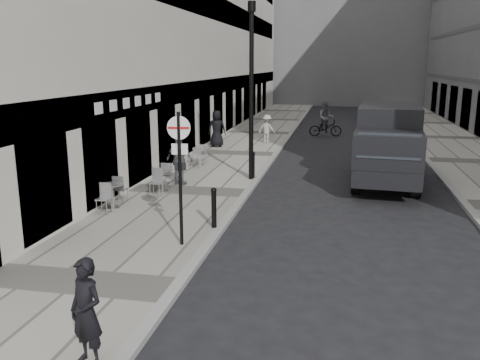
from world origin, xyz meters
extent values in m
cube|color=#A29D92|center=(-2.00, 18.00, 0.06)|extent=(4.00, 60.00, 0.12)
cube|color=#A29D92|center=(9.00, 18.00, 0.06)|extent=(4.00, 60.00, 0.12)
cube|color=slate|center=(1.50, 56.00, 11.00)|extent=(24.00, 16.00, 22.00)
imported|color=black|center=(-0.40, 0.10, 0.93)|extent=(0.69, 0.59, 1.62)
cylinder|color=black|center=(-0.60, 5.16, 1.72)|extent=(0.08, 0.08, 3.20)
cylinder|color=white|center=(-0.60, 5.16, 2.95)|extent=(0.55, 0.08, 0.55)
cube|color=#B21414|center=(-0.60, 5.14, 2.95)|extent=(0.50, 0.06, 0.05)
cube|color=white|center=(-0.60, 5.19, 2.45)|extent=(0.38, 0.06, 0.26)
cylinder|color=black|center=(-0.20, 12.50, 3.21)|extent=(0.16, 0.16, 6.18)
cylinder|color=black|center=(-0.20, 12.50, 6.35)|extent=(0.29, 0.29, 0.36)
cylinder|color=black|center=(-0.15, 12.67, 0.60)|extent=(0.13, 0.13, 0.95)
cylinder|color=black|center=(-0.15, 6.57, 0.63)|extent=(0.14, 0.14, 1.02)
cylinder|color=black|center=(3.67, 11.47, 0.45)|extent=(0.38, 0.91, 0.89)
cylinder|color=black|center=(5.62, 11.31, 0.45)|extent=(0.38, 0.91, 0.89)
cylinder|color=black|center=(3.98, 15.25, 0.45)|extent=(0.38, 0.91, 0.89)
cylinder|color=black|center=(5.93, 15.08, 0.45)|extent=(0.38, 0.91, 0.89)
cube|color=black|center=(4.88, 14.28, 1.73)|extent=(2.55, 4.18, 2.23)
cube|color=black|center=(4.63, 11.28, 1.39)|extent=(2.38, 2.18, 1.56)
cube|color=#1E2328|center=(4.57, 10.45, 1.84)|extent=(1.97, 0.55, 0.82)
imported|color=black|center=(2.14, 25.51, 0.52)|extent=(2.03, 0.92, 1.03)
imported|color=slate|center=(2.14, 25.51, 1.14)|extent=(1.03, 0.85, 1.94)
imported|color=#545459|center=(-2.52, 11.03, 1.04)|extent=(1.16, 0.73, 1.84)
imported|color=#B6B3A8|center=(-0.89, 21.39, 0.89)|extent=(1.11, 0.80, 1.55)
imported|color=black|center=(-3.28, 19.64, 1.07)|extent=(1.00, 0.73, 1.90)
cylinder|color=#B1B1B3|center=(-3.60, 7.77, 0.13)|extent=(0.43, 0.43, 0.03)
cylinder|color=#B1B1B3|center=(-3.60, 7.77, 0.49)|extent=(0.06, 0.06, 0.73)
cylinder|color=#B1B1B3|center=(-3.60, 7.77, 0.86)|extent=(0.69, 0.69, 0.03)
cylinder|color=silver|center=(-2.80, 14.66, 0.13)|extent=(0.41, 0.41, 0.03)
cylinder|color=silver|center=(-2.80, 14.66, 0.47)|extent=(0.06, 0.06, 0.68)
cylinder|color=silver|center=(-2.80, 14.66, 0.81)|extent=(0.65, 0.65, 0.03)
cylinder|color=#B5B5B7|center=(-2.83, 10.01, 0.14)|extent=(0.44, 0.44, 0.03)
cylinder|color=#B5B5B7|center=(-2.83, 10.01, 0.50)|extent=(0.06, 0.06, 0.74)
cylinder|color=#B5B5B7|center=(-2.83, 10.01, 0.87)|extent=(0.70, 0.70, 0.03)
camera|label=1|loc=(3.05, -5.97, 4.41)|focal=38.00mm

